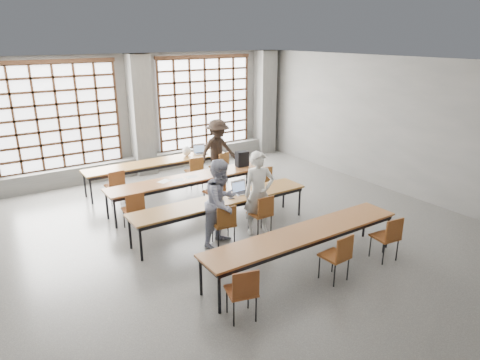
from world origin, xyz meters
The scene contains 38 objects.
floor centered at (0.00, 0.00, 0.00)m, with size 11.00×11.00×0.00m, color #52524F.
ceiling centered at (0.00, 0.00, 3.50)m, with size 11.00×11.00×0.00m, color silver.
wall_back centered at (0.00, 5.50, 1.75)m, with size 10.00×10.00×0.00m, color #5C5C59.
wall_right centered at (5.00, 0.00, 1.75)m, with size 11.00×11.00×0.00m, color #5C5C59.
column_mid centered at (0.00, 5.22, 1.75)m, with size 0.60×0.55×3.50m, color #555553.
column_right centered at (4.50, 5.22, 1.75)m, with size 0.60×0.55×3.50m, color #555553.
window_left centered at (-2.25, 5.42, 1.90)m, with size 3.32×0.12×3.00m.
window_right centered at (2.25, 5.42, 1.90)m, with size 3.32×0.12×3.00m.
sill_ledge centered at (0.00, 5.30, 0.25)m, with size 9.80×0.35×0.50m, color #555553.
desk_row_a centered at (-0.15, 3.80, 0.66)m, with size 4.00×0.70×0.73m.
desk_row_b centered at (-0.10, 2.10, 0.66)m, with size 4.00×0.70×0.73m.
desk_row_c centered at (-0.16, 0.43, 0.66)m, with size 4.00×0.70×0.73m.
desk_row_d centered at (0.24, -1.73, 0.66)m, with size 4.00×0.70×0.73m.
chair_back_left centered at (-1.55, 3.17, 0.54)m, with size 0.44×0.44×0.88m.
chair_back_mid centered at (0.65, 3.17, 0.54)m, with size 0.44×0.45×0.88m.
chair_back_right centered at (1.47, 3.18, 0.54)m, with size 0.52×0.52×0.88m.
chair_mid_left centered at (-1.70, 1.47, 0.54)m, with size 0.44×0.44×0.88m.
chair_mid_centre centered at (0.31, 1.47, 0.54)m, with size 0.49×0.49×0.88m.
chair_mid_right centered at (1.68, 1.47, 0.54)m, with size 0.49×0.50×0.88m.
chair_front_left centered at (-0.47, -0.20, 0.54)m, with size 0.49×0.49×0.88m.
chair_front_right centered at (0.44, -0.20, 0.54)m, with size 0.42×0.43×0.88m.
chair_near_left centered at (-1.48, -2.35, 0.54)m, with size 0.51×0.52×0.88m.
chair_near_mid centered at (0.44, -2.36, 0.54)m, with size 0.45×0.45×0.88m.
chair_near_right centered at (1.73, -2.36, 0.54)m, with size 0.46×0.47×0.88m.
student_male centered at (0.44, -0.07, 0.89)m, with size 0.65×0.43×1.78m, color silver.
student_female centered at (-0.46, -0.07, 0.88)m, with size 0.86×0.67×1.76m, color #181C49.
student_back centered at (1.45, 3.30, 0.90)m, with size 1.16×0.67×1.79m, color black.
laptop_front centered at (0.39, 0.54, 0.79)m, with size 0.36×0.31×0.26m.
laptop_back centered at (1.21, 3.91, 0.79)m, with size 0.40×0.35×0.26m.
mouse centered at (0.79, 0.41, 0.75)m, with size 0.10×0.06×0.04m, color silver.
green_box centered at (-0.21, 0.51, 0.78)m, with size 0.25×0.09×0.09m, color #2C8834.
phone centered at (0.02, 0.33, 0.74)m, with size 0.13×0.06×0.01m, color black.
paper_sheet_a centered at (-0.70, 2.15, 0.73)m, with size 0.30×0.21×0.00m, color white.
paper_sheet_b centered at (-0.40, 2.05, 0.73)m, with size 0.30×0.21×0.00m, color white.
paper_sheet_c centered at (0.00, 2.10, 0.73)m, with size 0.30×0.21×0.00m, color white.
backpack centered at (1.50, 2.15, 0.93)m, with size 0.32×0.20×0.40m, color black.
plastic_bag centered at (0.75, 3.85, 0.87)m, with size 0.26×0.21×0.29m, color white.
red_pouch centered at (-1.46, -2.28, 0.50)m, with size 0.20×0.08×0.06m, color #A42614.
Camera 1 is at (-4.45, -6.76, 4.01)m, focal length 32.00 mm.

